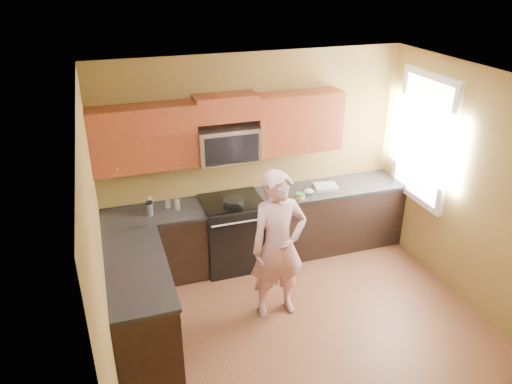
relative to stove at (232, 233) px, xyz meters
name	(u,v)px	position (x,y,z in m)	size (l,w,h in m)	color
floor	(312,340)	(0.40, -1.68, -0.47)	(4.00, 4.00, 0.00)	brown
ceiling	(328,90)	(0.40, -1.68, 2.23)	(4.00, 4.00, 0.00)	white
wall_back	(254,158)	(0.40, 0.32, 0.88)	(4.00, 4.00, 0.00)	brown
wall_left	(101,269)	(-1.60, -1.68, 0.88)	(4.00, 4.00, 0.00)	brown
wall_right	(489,201)	(2.40, -1.68, 0.88)	(4.00, 4.00, 0.00)	brown
cabinet_back_run	(261,229)	(0.40, 0.02, -0.03)	(4.00, 0.60, 0.88)	black
cabinet_left_run	(140,305)	(-1.30, -1.08, -0.03)	(0.60, 1.60, 0.88)	black
countertop_back	(261,199)	(0.40, 0.01, 0.43)	(4.00, 0.62, 0.04)	black
countertop_left	(137,268)	(-1.29, -1.08, 0.43)	(0.62, 1.60, 0.04)	black
stove	(232,233)	(0.00, 0.00, 0.00)	(0.76, 0.65, 0.95)	black
microwave	(228,159)	(0.00, 0.12, 0.97)	(0.76, 0.40, 0.42)	silver
upper_cab_left	(147,168)	(-0.99, 0.16, 0.97)	(1.22, 0.33, 0.75)	maroon
upper_cab_right	(297,150)	(0.94, 0.16, 0.97)	(1.12, 0.33, 0.75)	maroon
upper_cab_over_mw	(226,107)	(0.00, 0.16, 1.62)	(0.76, 0.33, 0.30)	maroon
window	(424,139)	(2.38, -0.48, 1.17)	(0.06, 1.06, 1.66)	white
woman	(278,246)	(0.22, -1.08, 0.39)	(0.63, 0.42, 1.74)	#D46A84
frying_pan	(233,203)	(0.00, -0.10, 0.47)	(0.26, 0.45, 0.06)	black
butter_tub	(300,198)	(0.86, -0.18, 0.45)	(0.12, 0.12, 0.09)	gold
toast_slice	(310,191)	(1.06, -0.04, 0.45)	(0.11, 0.11, 0.01)	#B27F47
napkin_a	(274,199)	(0.52, -0.14, 0.48)	(0.11, 0.12, 0.06)	silver
napkin_b	(309,191)	(1.02, -0.08, 0.48)	(0.12, 0.13, 0.07)	silver
dish_towel	(326,187)	(1.30, -0.01, 0.47)	(0.30, 0.24, 0.05)	silver
travel_mug	(150,215)	(-1.02, -0.03, 0.45)	(0.08, 0.08, 0.18)	silver
glass_a	(151,202)	(-0.98, 0.21, 0.51)	(0.07, 0.07, 0.12)	silver
glass_b	(168,203)	(-0.78, 0.12, 0.51)	(0.07, 0.07, 0.12)	silver
glass_c	(177,205)	(-0.68, 0.02, 0.51)	(0.07, 0.07, 0.12)	silver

